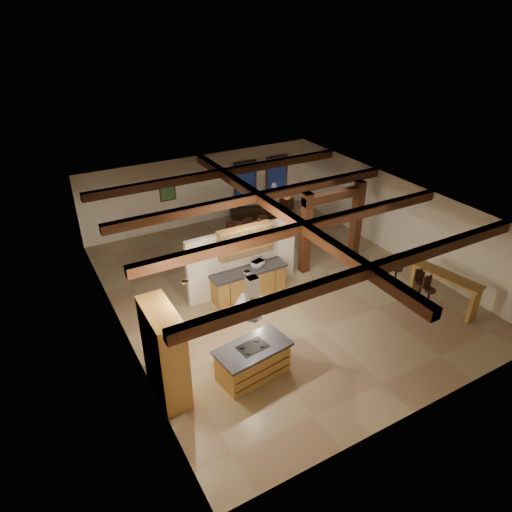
{
  "coord_description": "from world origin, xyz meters",
  "views": [
    {
      "loc": [
        -6.78,
        -10.67,
        8.27
      ],
      "look_at": [
        -0.52,
        0.5,
        1.1
      ],
      "focal_mm": 32.0,
      "sensor_mm": 36.0,
      "label": 1
    }
  ],
  "objects_px": {
    "kitchen_island": "(253,361)",
    "dining_table": "(252,242)",
    "sofa": "(253,210)",
    "bar_counter": "(445,285)"
  },
  "relations": [
    {
      "from": "kitchen_island",
      "to": "dining_table",
      "type": "bearing_deg",
      "value": 61.37
    },
    {
      "from": "sofa",
      "to": "bar_counter",
      "type": "relative_size",
      "value": 0.9
    },
    {
      "from": "kitchen_island",
      "to": "bar_counter",
      "type": "xyz_separation_m",
      "value": [
        6.54,
        -0.23,
        0.3
      ]
    },
    {
      "from": "bar_counter",
      "to": "sofa",
      "type": "bearing_deg",
      "value": 101.65
    },
    {
      "from": "kitchen_island",
      "to": "sofa",
      "type": "bearing_deg",
      "value": 60.9
    },
    {
      "from": "kitchen_island",
      "to": "sofa",
      "type": "xyz_separation_m",
      "value": [
        4.73,
        8.51,
        -0.17
      ]
    },
    {
      "from": "sofa",
      "to": "kitchen_island",
      "type": "bearing_deg",
      "value": 81.51
    },
    {
      "from": "kitchen_island",
      "to": "sofa",
      "type": "distance_m",
      "value": 9.74
    },
    {
      "from": "dining_table",
      "to": "bar_counter",
      "type": "height_order",
      "value": "bar_counter"
    },
    {
      "from": "kitchen_island",
      "to": "bar_counter",
      "type": "relative_size",
      "value": 0.89
    }
  ]
}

